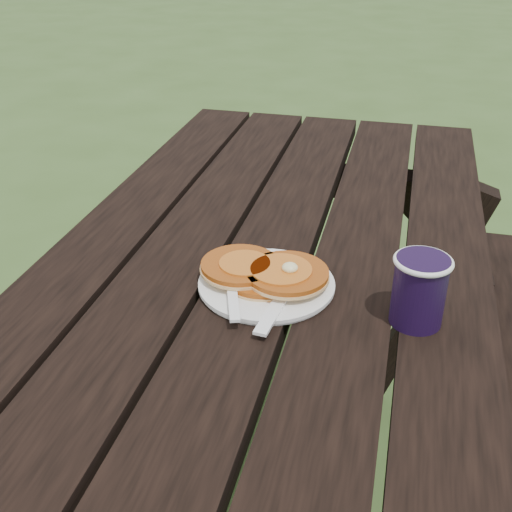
% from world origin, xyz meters
% --- Properties ---
extents(picnic_table, '(1.36, 1.80, 0.75)m').
position_xyz_m(picnic_table, '(0.00, 0.00, 0.37)').
color(picnic_table, black).
rests_on(picnic_table, ground).
extents(plate, '(0.27, 0.27, 0.01)m').
position_xyz_m(plate, '(0.02, 0.00, 0.76)').
color(plate, white).
rests_on(plate, picnic_table).
extents(pancake_stack, '(0.20, 0.13, 0.04)m').
position_xyz_m(pancake_stack, '(0.02, 0.01, 0.77)').
color(pancake_stack, '#AB4E13').
rests_on(pancake_stack, plate).
extents(knife, '(0.04, 0.18, 0.00)m').
position_xyz_m(knife, '(0.06, -0.05, 0.76)').
color(knife, white).
rests_on(knife, plate).
extents(fork, '(0.08, 0.16, 0.01)m').
position_xyz_m(fork, '(-0.01, -0.07, 0.77)').
color(fork, white).
rests_on(fork, plate).
extents(coffee_cup, '(0.08, 0.08, 0.11)m').
position_xyz_m(coffee_cup, '(0.25, -0.04, 0.81)').
color(coffee_cup, black).
rests_on(coffee_cup, picnic_table).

